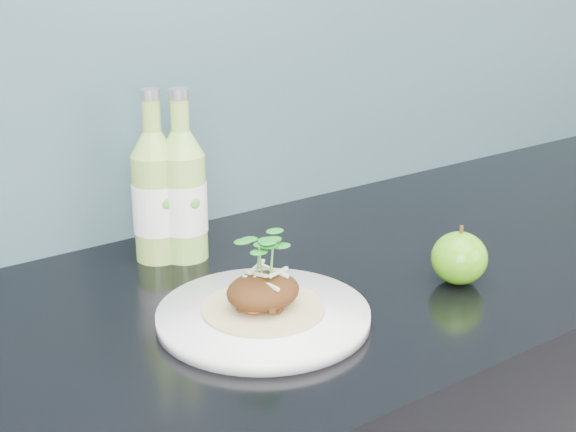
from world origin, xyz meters
name	(u,v)px	position (x,y,z in m)	size (l,w,h in m)	color
dinner_plate	(263,316)	(-0.05, 1.63, 0.91)	(0.31, 0.31, 0.02)	white
pork_taco	(263,288)	(-0.05, 1.63, 0.94)	(0.15, 0.15, 0.10)	tan
green_apple	(459,258)	(0.23, 1.57, 0.93)	(0.10, 0.10, 0.08)	#398E0F
cider_bottle_left	(156,196)	(-0.05, 1.88, 0.99)	(0.07, 0.07, 0.24)	#89B64C
cider_bottle_right	(183,196)	(-0.02, 1.86, 0.99)	(0.08, 0.08, 0.24)	#8CC050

